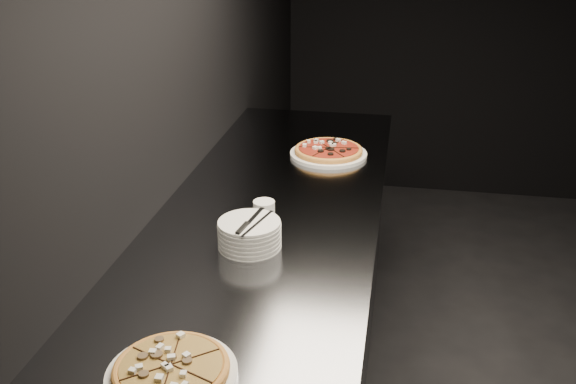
% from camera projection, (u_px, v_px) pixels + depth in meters
% --- Properties ---
extents(wall_left, '(0.02, 5.00, 2.80)m').
position_uv_depth(wall_left, '(152.00, 67.00, 2.02)').
color(wall_left, black).
rests_on(wall_left, floor).
extents(counter, '(0.74, 2.44, 0.92)m').
position_uv_depth(counter, '(270.00, 327.00, 2.34)').
color(counter, slate).
rests_on(counter, floor).
extents(pizza_mushroom, '(0.33, 0.33, 0.03)m').
position_uv_depth(pizza_mushroom, '(172.00, 370.00, 1.39)').
color(pizza_mushroom, white).
rests_on(pizza_mushroom, counter).
extents(pizza_tomato, '(0.32, 0.32, 0.04)m').
position_uv_depth(pizza_tomato, '(329.00, 151.00, 2.65)').
color(pizza_tomato, white).
rests_on(pizza_tomato, counter).
extents(plate_stack, '(0.19, 0.19, 0.08)m').
position_uv_depth(plate_stack, '(249.00, 234.00, 1.92)').
color(plate_stack, white).
rests_on(plate_stack, counter).
extents(cutlery, '(0.10, 0.19, 0.01)m').
position_uv_depth(cutlery, '(250.00, 223.00, 1.89)').
color(cutlery, '#B6B7BD').
rests_on(cutlery, plate_stack).
extents(ramekin, '(0.07, 0.07, 0.06)m').
position_uv_depth(ramekin, '(264.00, 210.00, 2.10)').
color(ramekin, white).
rests_on(ramekin, counter).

